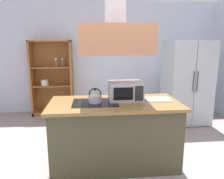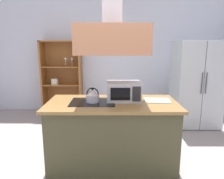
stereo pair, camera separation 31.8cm
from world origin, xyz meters
The scene contains 9 objects.
ground_plane centered at (0.00, 0.00, 0.00)m, with size 7.80×7.80×0.00m, color gray.
wall_back centered at (0.00, 3.00, 1.35)m, with size 6.00×0.12×2.70m, color silver.
kitchen_island centered at (0.11, 0.39, 0.45)m, with size 1.76×0.86×0.90m.
range_hood centered at (0.11, 0.39, 1.82)m, with size 0.90×0.70×1.16m.
refrigerator centered at (1.82, 1.89, 0.87)m, with size 0.90×0.78×1.74m.
dish_cabinet centered at (-1.12, 2.78, 0.78)m, with size 0.95×0.40×1.76m.
kettle centered at (-0.16, 0.39, 0.98)m, with size 0.18×0.18×0.20m.
cutting_board centered at (0.72, 0.43, 0.91)m, with size 0.34×0.24×0.02m, color white.
microwave centered at (0.27, 0.48, 1.03)m, with size 0.46×0.35×0.26m.
Camera 1 is at (-0.21, -2.36, 1.66)m, focal length 34.00 mm.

